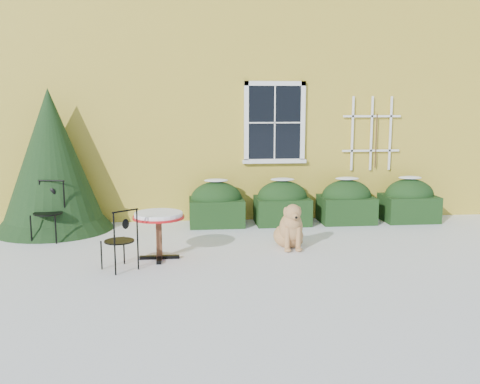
{
  "coord_description": "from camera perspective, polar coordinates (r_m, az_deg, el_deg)",
  "views": [
    {
      "loc": [
        -0.91,
        -7.67,
        2.31
      ],
      "look_at": [
        0.0,
        1.0,
        0.9
      ],
      "focal_mm": 40.0,
      "sensor_mm": 36.0,
      "label": 1
    }
  ],
  "objects": [
    {
      "name": "bistro_table",
      "position": [
        8.16,
        -8.68,
        -3.0
      ],
      "size": [
        0.78,
        0.78,
        0.72
      ],
      "rotation": [
        0.0,
        0.0,
        -0.04
      ],
      "color": "black",
      "rests_on": "ground"
    },
    {
      "name": "patio_chair_far",
      "position": [
        9.81,
        -19.72,
        -1.9
      ],
      "size": [
        0.53,
        0.52,
        1.03
      ],
      "rotation": [
        0.0,
        0.0,
        -0.17
      ],
      "color": "black",
      "rests_on": "ground"
    },
    {
      "name": "ground",
      "position": [
        8.06,
        0.75,
        -7.47
      ],
      "size": [
        80.0,
        80.0,
        0.0
      ],
      "primitive_type": "plane",
      "color": "white",
      "rests_on": "ground"
    },
    {
      "name": "dog",
      "position": [
        8.77,
        5.37,
        -4.0
      ],
      "size": [
        0.53,
        0.88,
        0.78
      ],
      "rotation": [
        0.0,
        0.0,
        0.04
      ],
      "color": "tan",
      "rests_on": "ground"
    },
    {
      "name": "patio_chair_near",
      "position": [
        7.74,
        -12.62,
        -4.97
      ],
      "size": [
        0.55,
        0.55,
        0.89
      ],
      "rotation": [
        0.0,
        0.0,
        3.81
      ],
      "color": "black",
      "rests_on": "ground"
    },
    {
      "name": "house",
      "position": [
        14.72,
        -2.49,
        12.71
      ],
      "size": [
        12.4,
        8.4,
        6.4
      ],
      "color": "gold",
      "rests_on": "ground"
    },
    {
      "name": "hedge_row",
      "position": [
        10.7,
        7.95,
        -1.17
      ],
      "size": [
        4.95,
        0.8,
        0.91
      ],
      "color": "black",
      "rests_on": "ground"
    },
    {
      "name": "evergreen_shrub",
      "position": [
        10.52,
        -19.41,
        1.84
      ],
      "size": [
        2.17,
        2.17,
        2.63
      ],
      "rotation": [
        0.0,
        0.0,
        0.1
      ],
      "color": "black",
      "rests_on": "ground"
    }
  ]
}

